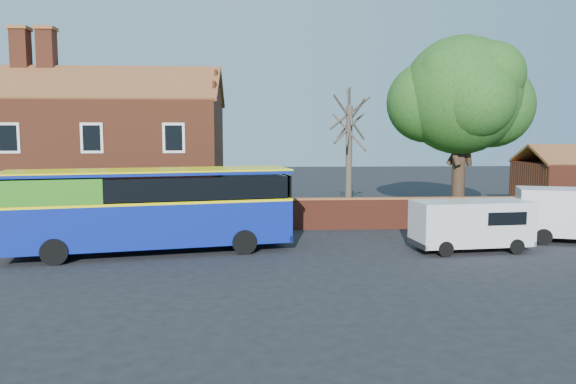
{
  "coord_description": "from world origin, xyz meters",
  "views": [
    {
      "loc": [
        0.96,
        -20.8,
        4.84
      ],
      "look_at": [
        2.54,
        5.0,
        2.12
      ],
      "focal_mm": 35.0,
      "sensor_mm": 36.0,
      "label": 1
    }
  ],
  "objects": [
    {
      "name": "kerb",
      "position": [
        -7.0,
        4.0,
        0.07
      ],
      "size": [
        18.0,
        0.15,
        0.14
      ],
      "primitive_type": "cube",
      "color": "slate",
      "rests_on": "ground"
    },
    {
      "name": "bare_tree",
      "position": [
        6.33,
        10.63,
        3.58
      ],
      "size": [
        2.61,
        3.12,
        6.97
      ],
      "color": "#4C4238",
      "rests_on": "ground"
    },
    {
      "name": "large_tree",
      "position": [
        12.83,
        10.95,
        6.76
      ],
      "size": [
        8.46,
        6.7,
        10.32
      ],
      "color": "black",
      "rests_on": "ground"
    },
    {
      "name": "ground",
      "position": [
        0.0,
        0.0,
        0.0
      ],
      "size": [
        120.0,
        120.0,
        0.0
      ],
      "primitive_type": "plane",
      "color": "black",
      "rests_on": "ground"
    },
    {
      "name": "grass_strip",
      "position": [
        13.0,
        13.0,
        0.02
      ],
      "size": [
        26.0,
        12.0,
        0.04
      ],
      "primitive_type": "cube",
      "color": "#426B28",
      "rests_on": "ground"
    },
    {
      "name": "shop_building",
      "position": [
        -7.02,
        11.5,
        3.41
      ],
      "size": [
        12.3,
        8.13,
        10.5
      ],
      "color": "brown",
      "rests_on": "ground"
    },
    {
      "name": "pavement",
      "position": [
        -7.0,
        5.75,
        0.06
      ],
      "size": [
        18.0,
        3.5,
        0.12
      ],
      "primitive_type": "cube",
      "color": "gray",
      "rests_on": "ground"
    },
    {
      "name": "van_near",
      "position": [
        9.88,
        1.45,
        1.16
      ],
      "size": [
        4.9,
        2.37,
        2.08
      ],
      "rotation": [
        0.0,
        0.0,
        0.1
      ],
      "color": "silver",
      "rests_on": "ground"
    },
    {
      "name": "bus",
      "position": [
        -3.53,
        1.86,
        1.92
      ],
      "size": [
        11.47,
        5.02,
        3.39
      ],
      "rotation": [
        0.0,
        0.0,
        0.21
      ],
      "color": "#0D2194",
      "rests_on": "ground"
    },
    {
      "name": "boundary_wall",
      "position": [
        13.0,
        7.0,
        0.81
      ],
      "size": [
        22.0,
        0.38,
        1.6
      ],
      "color": "maroon",
      "rests_on": "ground"
    }
  ]
}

